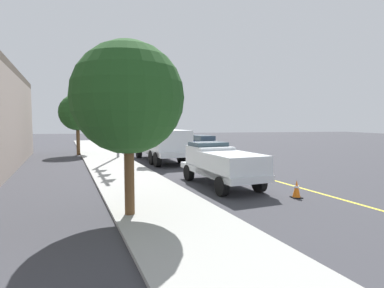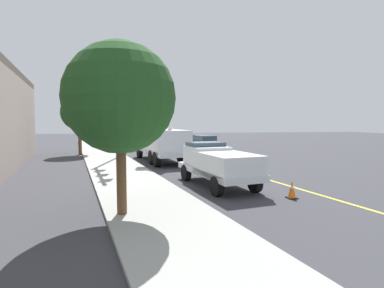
{
  "view_description": "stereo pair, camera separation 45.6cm",
  "coord_description": "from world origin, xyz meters",
  "px_view_note": "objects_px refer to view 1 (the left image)",
  "views": [
    {
      "loc": [
        -23.61,
        5.79,
        3.14
      ],
      "look_at": [
        -0.42,
        1.06,
        1.4
      ],
      "focal_mm": 28.57,
      "sensor_mm": 36.0,
      "label": 1
    },
    {
      "loc": [
        -23.7,
        5.35,
        3.14
      ],
      "look_at": [
        -0.42,
        1.06,
        1.4
      ],
      "focal_mm": 28.57,
      "sensor_mm": 36.0,
      "label": 2
    }
  ],
  "objects_px": {
    "utility_bucket_truck": "(160,141)",
    "service_pickup_truck": "(221,163)",
    "traffic_cone_mid_front": "(167,151)",
    "traffic_signal_mast": "(121,83)",
    "passing_minivan": "(202,142)",
    "traffic_cone_leading": "(297,189)"
  },
  "relations": [
    {
      "from": "traffic_cone_leading",
      "to": "traffic_cone_mid_front",
      "type": "height_order",
      "value": "traffic_cone_leading"
    },
    {
      "from": "utility_bucket_truck",
      "to": "service_pickup_truck",
      "type": "relative_size",
      "value": 1.45
    },
    {
      "from": "utility_bucket_truck",
      "to": "traffic_signal_mast",
      "type": "distance_m",
      "value": 5.48
    },
    {
      "from": "traffic_cone_leading",
      "to": "traffic_signal_mast",
      "type": "distance_m",
      "value": 16.49
    },
    {
      "from": "service_pickup_truck",
      "to": "passing_minivan",
      "type": "height_order",
      "value": "service_pickup_truck"
    },
    {
      "from": "traffic_cone_leading",
      "to": "traffic_signal_mast",
      "type": "relative_size",
      "value": 0.08
    },
    {
      "from": "service_pickup_truck",
      "to": "traffic_cone_leading",
      "type": "bearing_deg",
      "value": -140.68
    },
    {
      "from": "traffic_cone_mid_front",
      "to": "traffic_signal_mast",
      "type": "xyz_separation_m",
      "value": [
        -3.73,
        4.07,
        5.82
      ]
    },
    {
      "from": "passing_minivan",
      "to": "traffic_signal_mast",
      "type": "height_order",
      "value": "traffic_signal_mast"
    },
    {
      "from": "traffic_signal_mast",
      "to": "passing_minivan",
      "type": "bearing_deg",
      "value": -50.94
    },
    {
      "from": "passing_minivan",
      "to": "traffic_cone_mid_front",
      "type": "height_order",
      "value": "passing_minivan"
    },
    {
      "from": "passing_minivan",
      "to": "traffic_cone_leading",
      "type": "relative_size",
      "value": 6.83
    },
    {
      "from": "traffic_cone_leading",
      "to": "utility_bucket_truck",
      "type": "bearing_deg",
      "value": 18.63
    },
    {
      "from": "passing_minivan",
      "to": "traffic_cone_leading",
      "type": "height_order",
      "value": "passing_minivan"
    },
    {
      "from": "passing_minivan",
      "to": "traffic_cone_leading",
      "type": "bearing_deg",
      "value": 177.87
    },
    {
      "from": "utility_bucket_truck",
      "to": "traffic_cone_mid_front",
      "type": "distance_m",
      "value": 4.71
    },
    {
      "from": "service_pickup_truck",
      "to": "traffic_cone_mid_front",
      "type": "xyz_separation_m",
      "value": [
        14.43,
        0.93,
        -0.77
      ]
    },
    {
      "from": "utility_bucket_truck",
      "to": "traffic_cone_mid_front",
      "type": "xyz_separation_m",
      "value": [
        4.4,
        -1.06,
        -1.29
      ]
    },
    {
      "from": "service_pickup_truck",
      "to": "passing_minivan",
      "type": "distance_m",
      "value": 17.55
    },
    {
      "from": "passing_minivan",
      "to": "traffic_cone_mid_front",
      "type": "xyz_separation_m",
      "value": [
        -2.85,
        4.04,
        -0.62
      ]
    },
    {
      "from": "utility_bucket_truck",
      "to": "passing_minivan",
      "type": "bearing_deg",
      "value": -35.13
    },
    {
      "from": "traffic_cone_mid_front",
      "to": "traffic_signal_mast",
      "type": "relative_size",
      "value": 0.08
    }
  ]
}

